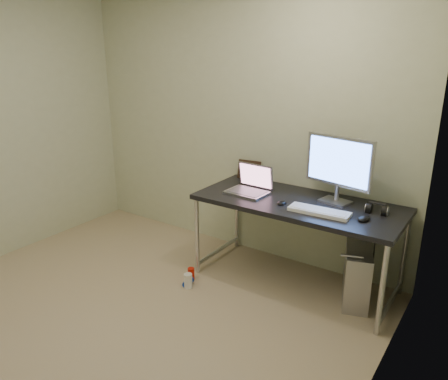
# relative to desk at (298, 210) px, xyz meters

# --- Properties ---
(floor) EXTENTS (3.50, 3.50, 0.00)m
(floor) POSITION_rel_desk_xyz_m (-0.84, -1.38, -0.68)
(floor) COLOR tan
(floor) RESTS_ON ground
(wall_back) EXTENTS (3.50, 0.02, 2.50)m
(wall_back) POSITION_rel_desk_xyz_m (-0.84, 0.37, 0.57)
(wall_back) COLOR beige
(wall_back) RESTS_ON ground
(wall_right) EXTENTS (0.02, 3.50, 2.50)m
(wall_right) POSITION_rel_desk_xyz_m (0.91, -1.38, 0.57)
(wall_right) COLOR beige
(wall_right) RESTS_ON ground
(desk) EXTENTS (1.69, 0.74, 0.75)m
(desk) POSITION_rel_desk_xyz_m (0.00, 0.00, 0.00)
(desk) COLOR black
(desk) RESTS_ON ground
(tower_computer) EXTENTS (0.33, 0.48, 0.49)m
(tower_computer) POSITION_rel_desk_xyz_m (0.53, 0.01, -0.45)
(tower_computer) COLOR #A5A4A9
(tower_computer) RESTS_ON ground
(cable_a) EXTENTS (0.01, 0.16, 0.69)m
(cable_a) POSITION_rel_desk_xyz_m (0.48, 0.32, -0.28)
(cable_a) COLOR black
(cable_a) RESTS_ON ground
(cable_b) EXTENTS (0.02, 0.11, 0.71)m
(cable_b) POSITION_rel_desk_xyz_m (0.57, 0.30, -0.30)
(cable_b) COLOR black
(cable_b) RESTS_ON ground
(can_red) EXTENTS (0.07, 0.07, 0.11)m
(can_red) POSITION_rel_desk_xyz_m (-0.77, -0.47, -0.62)
(can_red) COLOR red
(can_red) RESTS_ON ground
(can_white) EXTENTS (0.09, 0.09, 0.13)m
(can_white) POSITION_rel_desk_xyz_m (-0.71, -0.59, -0.61)
(can_white) COLOR white
(can_white) RESTS_ON ground
(can_blue) EXTENTS (0.08, 0.12, 0.06)m
(can_blue) POSITION_rel_desk_xyz_m (-0.73, -0.56, -0.65)
(can_blue) COLOR #0F37B3
(can_blue) RESTS_ON ground
(laptop) EXTENTS (0.36, 0.30, 0.24)m
(laptop) POSITION_rel_desk_xyz_m (-0.45, -0.02, 0.13)
(laptop) COLOR #ABAAB1
(laptop) RESTS_ON desk
(monitor) EXTENTS (0.57, 0.21, 0.54)m
(monitor) POSITION_rel_desk_xyz_m (0.26, 0.15, 0.39)
(monitor) COLOR #ABAAB1
(monitor) RESTS_ON desk
(keyboard) EXTENTS (0.47, 0.17, 0.03)m
(keyboard) POSITION_rel_desk_xyz_m (0.24, -0.16, 0.09)
(keyboard) COLOR white
(keyboard) RESTS_ON desk
(mouse_right) EXTENTS (0.10, 0.14, 0.04)m
(mouse_right) POSITION_rel_desk_xyz_m (0.57, -0.10, 0.10)
(mouse_right) COLOR black
(mouse_right) RESTS_ON desk
(mouse_left) EXTENTS (0.07, 0.10, 0.03)m
(mouse_left) POSITION_rel_desk_xyz_m (-0.08, -0.13, 0.09)
(mouse_left) COLOR black
(mouse_left) RESTS_ON desk
(headphones) EXTENTS (0.16, 0.10, 0.11)m
(headphones) POSITION_rel_desk_xyz_m (0.60, 0.09, 0.10)
(headphones) COLOR black
(headphones) RESTS_ON desk
(picture_frame) EXTENTS (0.23, 0.09, 0.18)m
(picture_frame) POSITION_rel_desk_xyz_m (-0.66, 0.31, 0.16)
(picture_frame) COLOR black
(picture_frame) RESTS_ON desk
(webcam) EXTENTS (0.04, 0.03, 0.11)m
(webcam) POSITION_rel_desk_xyz_m (-0.44, 0.25, 0.15)
(webcam) COLOR silver
(webcam) RESTS_ON desk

